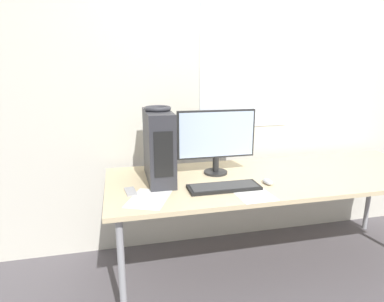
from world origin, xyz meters
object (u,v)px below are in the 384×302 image
headphones (158,108)px  cell_phone (131,191)px  pc_tower (159,146)px  keyboard (224,187)px  mouse (268,181)px  monitor_main (216,138)px

headphones → cell_phone: 0.56m
pc_tower → cell_phone: size_ratio=3.25×
pc_tower → keyboard: size_ratio=1.03×
keyboard → mouse: size_ratio=4.50×
keyboard → cell_phone: (-0.58, 0.07, -0.01)m
pc_tower → cell_phone: (-0.20, -0.20, -0.23)m
monitor_main → mouse: bearing=-47.1°
pc_tower → mouse: pc_tower is taller
keyboard → monitor_main: bearing=82.5°
keyboard → mouse: mouse is taller
cell_phone → pc_tower: bearing=36.8°
headphones → keyboard: 0.66m
cell_phone → mouse: bearing=-10.8°
monitor_main → keyboard: size_ratio=1.23×
pc_tower → keyboard: (0.37, -0.27, -0.22)m
cell_phone → monitor_main: bearing=13.4°
mouse → cell_phone: size_ratio=0.70×
headphones → monitor_main: (0.41, 0.03, -0.22)m
keyboard → cell_phone: bearing=172.6°
mouse → cell_phone: mouse is taller
monitor_main → keyboard: 0.40m
monitor_main → cell_phone: bearing=-159.3°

